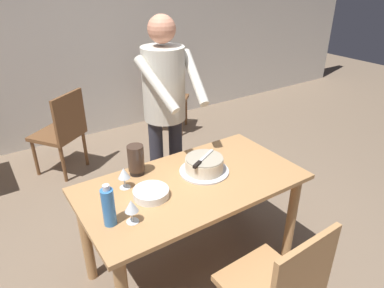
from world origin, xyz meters
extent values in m
plane|color=#7A6651|center=(0.00, 0.00, 0.00)|extent=(14.00, 14.00, 0.00)
cube|color=silver|center=(0.00, 2.75, 1.35)|extent=(10.00, 0.12, 2.70)
cube|color=tan|center=(0.00, 0.00, 0.73)|extent=(1.47, 0.78, 0.03)
cylinder|color=tan|center=(0.66, -0.32, 0.36)|extent=(0.07, 0.07, 0.72)
cylinder|color=tan|center=(-0.66, 0.32, 0.36)|extent=(0.07, 0.07, 0.72)
cylinder|color=tan|center=(0.66, 0.32, 0.36)|extent=(0.07, 0.07, 0.72)
cylinder|color=silver|center=(0.13, 0.06, 0.76)|extent=(0.34, 0.34, 0.01)
cylinder|color=beige|center=(0.13, 0.06, 0.81)|extent=(0.26, 0.26, 0.09)
cylinder|color=#A49984|center=(0.13, 0.06, 0.86)|extent=(0.25, 0.25, 0.01)
cube|color=silver|center=(0.15, 0.07, 0.87)|extent=(0.19, 0.11, 0.00)
cube|color=black|center=(0.04, 0.00, 0.87)|extent=(0.08, 0.06, 0.02)
cylinder|color=white|center=(-0.30, 0.00, 0.76)|extent=(0.22, 0.22, 0.01)
cylinder|color=white|center=(-0.30, 0.00, 0.77)|extent=(0.22, 0.22, 0.01)
cylinder|color=white|center=(-0.30, 0.00, 0.78)|extent=(0.22, 0.22, 0.01)
cylinder|color=white|center=(-0.30, 0.00, 0.79)|extent=(0.22, 0.22, 0.01)
cylinder|color=white|center=(-0.30, 0.00, 0.80)|extent=(0.22, 0.22, 0.01)
cylinder|color=silver|center=(-0.40, 0.18, 0.75)|extent=(0.07, 0.07, 0.00)
cylinder|color=silver|center=(-0.40, 0.18, 0.79)|extent=(0.01, 0.01, 0.07)
cone|color=silver|center=(-0.40, 0.18, 0.86)|extent=(0.08, 0.08, 0.07)
cylinder|color=silver|center=(-0.50, -0.15, 0.75)|extent=(0.07, 0.07, 0.00)
cylinder|color=silver|center=(-0.50, -0.15, 0.79)|extent=(0.01, 0.01, 0.07)
cone|color=silver|center=(-0.50, -0.15, 0.86)|extent=(0.08, 0.08, 0.07)
cylinder|color=#387AC6|center=(-0.60, -0.10, 0.86)|extent=(0.07, 0.07, 0.22)
cylinder|color=silver|center=(-0.60, -0.10, 0.98)|extent=(0.04, 0.04, 0.03)
cylinder|color=black|center=(-0.26, 0.29, 0.77)|extent=(0.10, 0.10, 0.03)
cylinder|color=#3F2D23|center=(-0.26, 0.29, 0.87)|extent=(0.11, 0.11, 0.18)
cylinder|color=#2D2D38|center=(0.24, 0.61, 0.47)|extent=(0.11, 0.11, 0.95)
cylinder|color=#2D2D38|center=(0.06, 0.61, 0.47)|extent=(0.11, 0.11, 0.95)
cylinder|color=beige|center=(0.15, 0.61, 1.23)|extent=(0.32, 0.32, 0.55)
sphere|color=tan|center=(0.15, 0.61, 1.62)|extent=(0.20, 0.20, 0.20)
cylinder|color=beige|center=(0.31, 0.43, 1.30)|extent=(0.15, 0.42, 0.34)
cylinder|color=beige|center=(-0.01, 0.43, 1.30)|extent=(0.16, 0.42, 0.34)
cube|color=tan|center=(0.03, -0.69, 0.43)|extent=(0.45, 0.45, 0.04)
cylinder|color=tan|center=(0.21, -0.50, 0.21)|extent=(0.04, 0.04, 0.41)
cube|color=tan|center=(0.04, -0.90, 0.68)|extent=(0.44, 0.04, 0.45)
cube|color=brown|center=(-0.41, 1.95, 0.43)|extent=(0.61, 0.61, 0.04)
cylinder|color=brown|center=(-0.67, 1.99, 0.21)|extent=(0.04, 0.04, 0.41)
cylinder|color=brown|center=(-0.37, 2.20, 0.21)|extent=(0.04, 0.04, 0.41)
cylinder|color=brown|center=(-0.46, 1.70, 0.21)|extent=(0.04, 0.04, 0.41)
cylinder|color=brown|center=(-0.16, 1.91, 0.21)|extent=(0.04, 0.04, 0.41)
cube|color=brown|center=(-0.30, 1.78, 0.68)|extent=(0.38, 0.28, 0.45)
cube|color=brown|center=(1.13, 2.23, 0.43)|extent=(0.62, 0.62, 0.04)
cylinder|color=brown|center=(1.12, 2.49, 0.21)|extent=(0.04, 0.04, 0.41)
cylinder|color=brown|center=(1.39, 2.24, 0.21)|extent=(0.04, 0.04, 0.41)
cylinder|color=brown|center=(0.87, 2.22, 0.21)|extent=(0.04, 0.04, 0.41)
cylinder|color=brown|center=(1.14, 1.97, 0.21)|extent=(0.04, 0.04, 0.41)
cube|color=brown|center=(0.99, 2.08, 0.68)|extent=(0.34, 0.32, 0.45)
camera|label=1|loc=(-1.06, -1.59, 2.00)|focal=32.44mm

